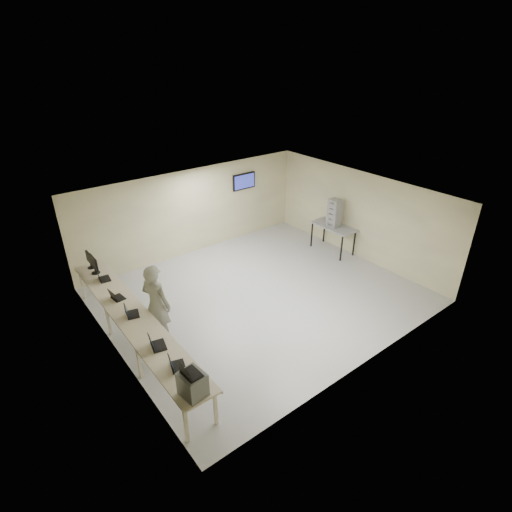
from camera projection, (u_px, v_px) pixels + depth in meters
room at (260, 249)px, 10.53m from camera, size 8.01×7.01×2.81m
workbench at (133, 319)px, 8.80m from camera, size 0.76×6.00×0.90m
equipment_box at (193, 384)px, 6.70m from camera, size 0.43×0.48×0.45m
laptop_on_box at (188, 372)px, 6.54m from camera, size 0.31×0.37×0.28m
laptop_0 at (175, 365)px, 7.32m from camera, size 0.37×0.41×0.27m
laptop_1 at (156, 344)px, 7.82m from camera, size 0.38×0.42×0.29m
laptop_2 at (130, 313)px, 8.75m from camera, size 0.38×0.41×0.27m
laptop_3 at (116, 297)px, 9.33m from camera, size 0.31×0.36×0.26m
laptop_4 at (102, 278)px, 10.08m from camera, size 0.33×0.39×0.28m
monitor_near at (94, 263)px, 10.29m from camera, size 0.22×0.48×0.48m
monitor_far at (90, 259)px, 10.55m from camera, size 0.20×0.45×0.45m
soldier at (157, 305)px, 8.98m from camera, size 0.74×0.86×2.00m
side_table at (334, 228)px, 13.15m from camera, size 0.71×1.53×0.92m
storage_bins at (335, 213)px, 12.89m from camera, size 0.35×0.38×0.91m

